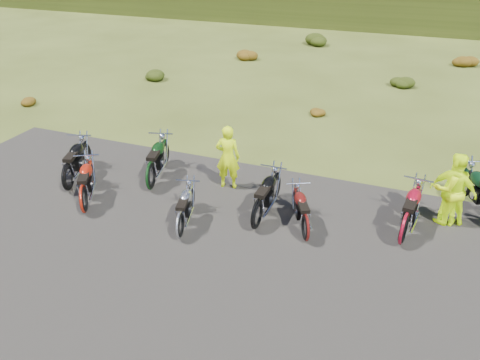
% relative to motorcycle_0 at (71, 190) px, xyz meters
% --- Properties ---
extents(ground, '(300.00, 300.00, 0.00)m').
position_rel_motorcycle_0_xyz_m(ground, '(5.57, -0.60, 0.00)').
color(ground, '#3A4517').
rests_on(ground, ground).
extents(gravel_pad, '(20.00, 12.00, 0.04)m').
position_rel_motorcycle_0_xyz_m(gravel_pad, '(5.57, -2.60, 0.00)').
color(gravel_pad, black).
rests_on(gravel_pad, ground).
extents(shrub_0, '(0.77, 0.77, 0.45)m').
position_rel_motorcycle_0_xyz_m(shrub_0, '(-6.43, 5.40, 0.23)').
color(shrub_0, brown).
rests_on(shrub_0, ground).
extents(shrub_1, '(1.03, 1.03, 0.61)m').
position_rel_motorcycle_0_xyz_m(shrub_1, '(-3.53, 10.70, 0.31)').
color(shrub_1, black).
rests_on(shrub_1, ground).
extents(shrub_2, '(1.30, 1.30, 0.77)m').
position_rel_motorcycle_0_xyz_m(shrub_2, '(-0.63, 16.00, 0.38)').
color(shrub_2, brown).
rests_on(shrub_2, ground).
extents(shrub_3, '(1.56, 1.56, 0.92)m').
position_rel_motorcycle_0_xyz_m(shrub_3, '(2.27, 21.30, 0.46)').
color(shrub_3, black).
rests_on(shrub_3, ground).
extents(shrub_4, '(0.77, 0.77, 0.45)m').
position_rel_motorcycle_0_xyz_m(shrub_4, '(5.17, 8.60, 0.23)').
color(shrub_4, brown).
rests_on(shrub_4, ground).
extents(shrub_5, '(1.03, 1.03, 0.61)m').
position_rel_motorcycle_0_xyz_m(shrub_5, '(8.07, 13.90, 0.31)').
color(shrub_5, black).
rests_on(shrub_5, ground).
extents(shrub_6, '(1.30, 1.30, 0.77)m').
position_rel_motorcycle_0_xyz_m(shrub_6, '(10.97, 19.20, 0.38)').
color(shrub_6, brown).
rests_on(shrub_6, ground).
extents(motorcycle_0, '(1.45, 2.39, 1.19)m').
position_rel_motorcycle_0_xyz_m(motorcycle_0, '(0.00, 0.00, 0.00)').
color(motorcycle_0, black).
rests_on(motorcycle_0, ground).
extents(motorcycle_1, '(1.67, 2.22, 1.12)m').
position_rel_motorcycle_0_xyz_m(motorcycle_1, '(1.17, -0.83, 0.00)').
color(motorcycle_1, '#9D1A0B').
rests_on(motorcycle_1, ground).
extents(motorcycle_2, '(1.33, 2.44, 1.22)m').
position_rel_motorcycle_0_xyz_m(motorcycle_2, '(2.16, 0.90, 0.00)').
color(motorcycle_2, black).
rests_on(motorcycle_2, ground).
extents(motorcycle_3, '(1.11, 2.02, 1.01)m').
position_rel_motorcycle_0_xyz_m(motorcycle_3, '(4.07, -0.94, 0.00)').
color(motorcycle_3, '#ABABB0').
rests_on(motorcycle_3, ground).
extents(motorcycle_4, '(1.40, 1.97, 0.99)m').
position_rel_motorcycle_0_xyz_m(motorcycle_4, '(6.91, 0.05, 0.00)').
color(motorcycle_4, '#55100E').
rests_on(motorcycle_4, ground).
extents(motorcycle_5, '(0.76, 2.22, 1.16)m').
position_rel_motorcycle_0_xyz_m(motorcycle_5, '(5.66, 0.11, 0.00)').
color(motorcycle_5, black).
rests_on(motorcycle_5, ground).
extents(motorcycle_6, '(1.02, 2.31, 1.17)m').
position_rel_motorcycle_0_xyz_m(motorcycle_6, '(9.09, 0.75, 0.00)').
color(motorcycle_6, maroon).
rests_on(motorcycle_6, ground).
extents(person_middle, '(0.76, 0.57, 1.88)m').
position_rel_motorcycle_0_xyz_m(person_middle, '(4.18, 1.80, 0.94)').
color(person_middle, '#DBFF0D').
rests_on(person_middle, ground).
extents(person_right_a, '(1.14, 1.03, 1.90)m').
position_rel_motorcycle_0_xyz_m(person_right_a, '(10.03, 2.10, 0.95)').
color(person_right_a, '#DBFF0D').
rests_on(person_right_a, ground).
extents(person_right_b, '(1.16, 0.69, 1.84)m').
position_rel_motorcycle_0_xyz_m(person_right_b, '(10.07, 2.03, 0.92)').
color(person_right_b, '#DBFF0D').
rests_on(person_right_b, ground).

